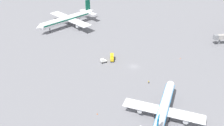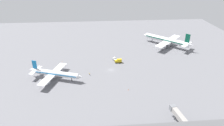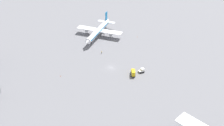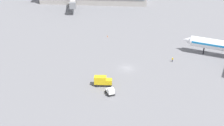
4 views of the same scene
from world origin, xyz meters
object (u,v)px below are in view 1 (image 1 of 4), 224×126
safety_cone_mid_apron (97,114)px  airplane_taxiing (164,108)px  baggage_tug (103,61)px  catering_truck (112,57)px  ground_crew_worker (149,82)px  safety_cone_near_gate (180,58)px  airplane_at_gate (68,19)px

safety_cone_mid_apron → airplane_taxiing: bearing=-92.0°
baggage_tug → safety_cone_mid_apron: 43.92m
baggage_tug → catering_truck: bearing=-173.9°
airplane_taxiing → ground_crew_worker: 24.78m
baggage_tug → safety_cone_near_gate: size_ratio=6.16×
airplane_taxiing → catering_truck: bearing=43.8°
airplane_taxiing → ground_crew_worker: size_ratio=24.12×
airplane_taxiing → baggage_tug: airplane_taxiing is taller
airplane_taxiing → safety_cone_near_gate: airplane_taxiing is taller
safety_cone_mid_apron → airplane_at_gate: bearing=16.0°
baggage_tug → safety_cone_mid_apron: bearing=65.3°
catering_truck → airplane_taxiing: bearing=22.9°
catering_truck → ground_crew_worker: catering_truck is taller
airplane_taxiing → ground_crew_worker: bearing=27.0°
safety_cone_near_gate → baggage_tug: bearing=96.3°
ground_crew_worker → safety_cone_near_gate: 33.32m
baggage_tug → catering_truck: size_ratio=0.65×
ground_crew_worker → catering_truck: bearing=-71.9°
ground_crew_worker → safety_cone_mid_apron: (-23.29, 24.08, -0.55)m
ground_crew_worker → baggage_tug: bearing=-61.3°
airplane_at_gate → baggage_tug: airplane_at_gate is taller
catering_truck → safety_cone_near_gate: (2.05, -40.00, -1.40)m
baggage_tug → airplane_at_gate: bearing=-86.6°
catering_truck → airplane_at_gate: bearing=-148.8°
catering_truck → ground_crew_worker: 30.08m
safety_cone_mid_apron → baggage_tug: bearing=-0.5°
ground_crew_worker → safety_cone_mid_apron: size_ratio=2.78×
airplane_taxiing → safety_cone_near_gate: size_ratio=67.13×
catering_truck → safety_cone_near_gate: size_ratio=9.43×
safety_cone_near_gate → airplane_taxiing: bearing=160.2°
catering_truck → baggage_tug: bearing=-61.5°
airplane_taxiing → catering_truck: airplane_taxiing is taller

